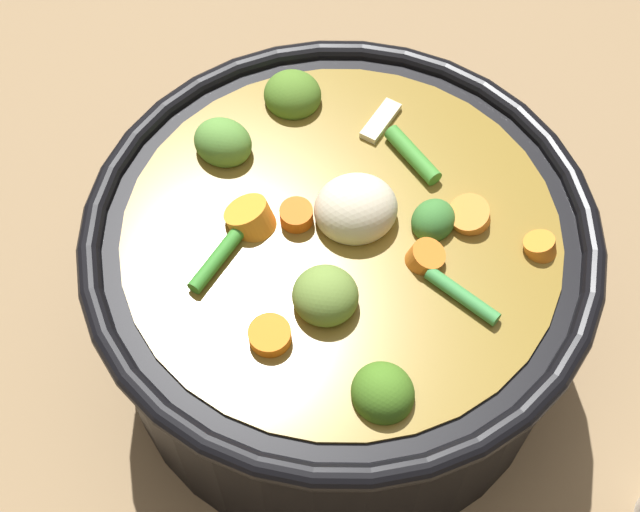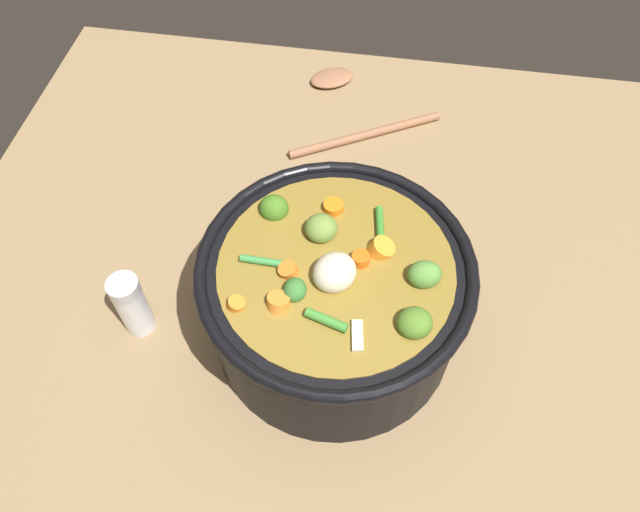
# 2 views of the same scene
# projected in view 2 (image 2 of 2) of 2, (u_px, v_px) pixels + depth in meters

# --- Properties ---
(ground_plane) EXTENTS (1.10, 1.10, 0.00)m
(ground_plane) POSITION_uv_depth(u_px,v_px,m) (334.00, 327.00, 0.77)
(ground_plane) COLOR #8C704C
(cooking_pot) EXTENTS (0.31, 0.31, 0.17)m
(cooking_pot) POSITION_uv_depth(u_px,v_px,m) (335.00, 297.00, 0.71)
(cooking_pot) COLOR black
(cooking_pot) RESTS_ON ground_plane
(wooden_spoon) EXTENTS (0.23, 0.23, 0.01)m
(wooden_spoon) POSITION_uv_depth(u_px,v_px,m) (346.00, 103.00, 1.00)
(wooden_spoon) COLOR #946244
(wooden_spoon) RESTS_ON ground_plane
(salt_shaker) EXTENTS (0.04, 0.04, 0.10)m
(salt_shaker) POSITION_uv_depth(u_px,v_px,m) (132.00, 305.00, 0.73)
(salt_shaker) COLOR silver
(salt_shaker) RESTS_ON ground_plane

